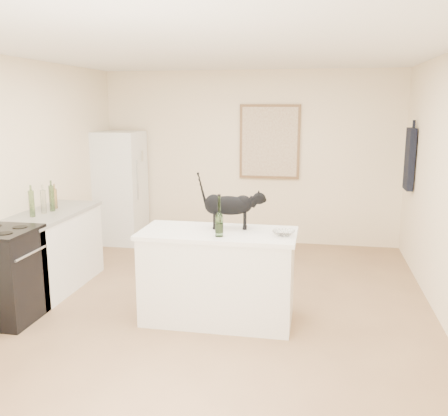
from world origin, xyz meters
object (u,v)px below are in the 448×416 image
(stove, at_px, (4,276))
(fridge, at_px, (120,188))
(glass_bowl, at_px, (284,233))
(wine_bottle, at_px, (219,218))
(black_cat, at_px, (229,208))

(stove, bearing_deg, fridge, 90.00)
(fridge, xyz_separation_m, glass_bowl, (2.68, -2.60, 0.08))
(wine_bottle, xyz_separation_m, glass_bowl, (0.58, 0.13, -0.15))
(fridge, distance_m, glass_bowl, 3.73)
(stove, bearing_deg, black_cat, 14.12)
(stove, height_order, fridge, fridge)
(stove, distance_m, wine_bottle, 2.20)
(stove, xyz_separation_m, wine_bottle, (2.10, 0.22, 0.62))
(stove, relative_size, glass_bowl, 4.34)
(stove, relative_size, fridge, 0.53)
(black_cat, height_order, wine_bottle, black_cat)
(black_cat, relative_size, wine_bottle, 1.70)
(fridge, relative_size, glass_bowl, 8.20)
(stove, height_order, black_cat, black_cat)
(wine_bottle, bearing_deg, black_cat, 83.96)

